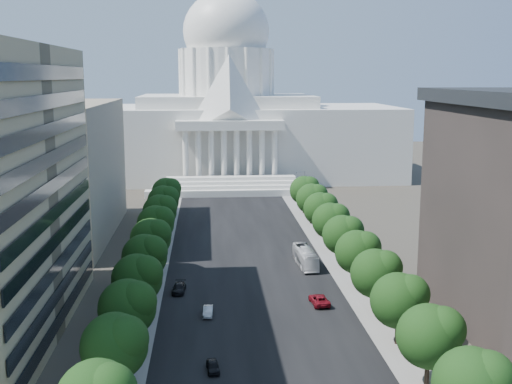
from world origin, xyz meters
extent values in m
cube|color=black|center=(0.00, 90.00, 0.00)|extent=(30.00, 260.00, 0.01)
cube|color=gray|center=(-19.00, 90.00, 0.00)|extent=(8.00, 260.00, 0.02)
cube|color=gray|center=(19.00, 90.00, 0.00)|extent=(8.00, 260.00, 0.02)
cube|color=white|center=(0.00, 185.00, 12.50)|extent=(120.00, 50.00, 25.00)
cube|color=white|center=(0.00, 185.00, 27.00)|extent=(60.00, 40.00, 4.00)
cube|color=white|center=(0.00, 158.00, 20.50)|extent=(34.00, 8.00, 3.00)
cylinder|color=white|center=(0.00, 185.00, 37.00)|extent=(32.00, 32.00, 16.00)
ellipsoid|color=white|center=(0.00, 185.00, 51.00)|extent=(30.00, 30.00, 27.60)
cube|color=gray|center=(-48.00, 100.00, 15.00)|extent=(38.00, 52.00, 30.00)
sphere|color=black|center=(-18.00, 24.00, 6.17)|extent=(7.60, 7.60, 7.60)
sphere|color=black|center=(-16.67, 23.24, 7.31)|extent=(5.32, 5.32, 5.32)
cylinder|color=#33261C|center=(-18.00, 36.00, 1.47)|extent=(0.56, 0.56, 2.94)
sphere|color=black|center=(-18.00, 36.00, 6.17)|extent=(7.60, 7.60, 7.60)
sphere|color=black|center=(-16.67, 35.24, 7.31)|extent=(5.32, 5.32, 5.32)
cylinder|color=#33261C|center=(-18.00, 48.00, 1.47)|extent=(0.56, 0.56, 2.94)
sphere|color=black|center=(-18.00, 48.00, 6.17)|extent=(7.60, 7.60, 7.60)
sphere|color=black|center=(-16.67, 47.24, 7.31)|extent=(5.32, 5.32, 5.32)
cylinder|color=#33261C|center=(-18.00, 60.00, 1.47)|extent=(0.56, 0.56, 2.94)
sphere|color=black|center=(-18.00, 60.00, 6.17)|extent=(7.60, 7.60, 7.60)
sphere|color=black|center=(-16.67, 59.24, 7.31)|extent=(5.32, 5.32, 5.32)
cylinder|color=#33261C|center=(-18.00, 72.00, 1.47)|extent=(0.56, 0.56, 2.94)
sphere|color=black|center=(-18.00, 72.00, 6.17)|extent=(7.60, 7.60, 7.60)
sphere|color=black|center=(-16.67, 71.24, 7.31)|extent=(5.32, 5.32, 5.32)
cylinder|color=#33261C|center=(-18.00, 84.00, 1.47)|extent=(0.56, 0.56, 2.94)
sphere|color=black|center=(-18.00, 84.00, 6.17)|extent=(7.60, 7.60, 7.60)
sphere|color=black|center=(-16.67, 83.24, 7.31)|extent=(5.32, 5.32, 5.32)
cylinder|color=#33261C|center=(-18.00, 96.00, 1.47)|extent=(0.56, 0.56, 2.94)
sphere|color=black|center=(-18.00, 96.00, 6.17)|extent=(7.60, 7.60, 7.60)
sphere|color=black|center=(-16.67, 95.24, 7.31)|extent=(5.32, 5.32, 5.32)
cylinder|color=#33261C|center=(-18.00, 108.00, 1.47)|extent=(0.56, 0.56, 2.94)
sphere|color=black|center=(-18.00, 108.00, 6.17)|extent=(7.60, 7.60, 7.60)
sphere|color=black|center=(-16.67, 107.24, 7.31)|extent=(5.32, 5.32, 5.32)
cylinder|color=#33261C|center=(-18.00, 120.00, 1.47)|extent=(0.56, 0.56, 2.94)
sphere|color=black|center=(-18.00, 120.00, 6.17)|extent=(7.60, 7.60, 7.60)
sphere|color=black|center=(-16.67, 119.24, 7.31)|extent=(5.32, 5.32, 5.32)
sphere|color=black|center=(19.33, 11.24, 7.31)|extent=(5.32, 5.32, 5.32)
cylinder|color=#33261C|center=(18.00, 24.00, 1.47)|extent=(0.56, 0.56, 2.94)
sphere|color=black|center=(18.00, 24.00, 6.17)|extent=(7.60, 7.60, 7.60)
sphere|color=black|center=(19.33, 23.24, 7.31)|extent=(5.32, 5.32, 5.32)
cylinder|color=#33261C|center=(18.00, 36.00, 1.47)|extent=(0.56, 0.56, 2.94)
sphere|color=black|center=(18.00, 36.00, 6.17)|extent=(7.60, 7.60, 7.60)
sphere|color=black|center=(19.33, 35.24, 7.31)|extent=(5.32, 5.32, 5.32)
cylinder|color=#33261C|center=(18.00, 48.00, 1.47)|extent=(0.56, 0.56, 2.94)
sphere|color=black|center=(18.00, 48.00, 6.17)|extent=(7.60, 7.60, 7.60)
sphere|color=black|center=(19.33, 47.24, 7.31)|extent=(5.32, 5.32, 5.32)
cylinder|color=#33261C|center=(18.00, 60.00, 1.47)|extent=(0.56, 0.56, 2.94)
sphere|color=black|center=(18.00, 60.00, 6.17)|extent=(7.60, 7.60, 7.60)
sphere|color=black|center=(19.33, 59.24, 7.31)|extent=(5.32, 5.32, 5.32)
cylinder|color=#33261C|center=(18.00, 72.00, 1.47)|extent=(0.56, 0.56, 2.94)
sphere|color=black|center=(18.00, 72.00, 6.17)|extent=(7.60, 7.60, 7.60)
sphere|color=black|center=(19.33, 71.24, 7.31)|extent=(5.32, 5.32, 5.32)
cylinder|color=#33261C|center=(18.00, 84.00, 1.47)|extent=(0.56, 0.56, 2.94)
sphere|color=black|center=(18.00, 84.00, 6.17)|extent=(7.60, 7.60, 7.60)
sphere|color=black|center=(19.33, 83.24, 7.31)|extent=(5.32, 5.32, 5.32)
cylinder|color=#33261C|center=(18.00, 96.00, 1.47)|extent=(0.56, 0.56, 2.94)
sphere|color=black|center=(18.00, 96.00, 6.17)|extent=(7.60, 7.60, 7.60)
sphere|color=black|center=(19.33, 95.24, 7.31)|extent=(5.32, 5.32, 5.32)
cylinder|color=#33261C|center=(18.00, 108.00, 1.47)|extent=(0.56, 0.56, 2.94)
sphere|color=black|center=(18.00, 108.00, 6.17)|extent=(7.60, 7.60, 7.60)
sphere|color=black|center=(19.33, 107.24, 7.31)|extent=(5.32, 5.32, 5.32)
cylinder|color=#33261C|center=(18.00, 120.00, 1.47)|extent=(0.56, 0.56, 2.94)
sphere|color=black|center=(18.00, 120.00, 6.17)|extent=(7.60, 7.60, 7.60)
sphere|color=black|center=(19.33, 119.24, 7.31)|extent=(5.32, 5.32, 5.32)
cylinder|color=gray|center=(19.30, 10.00, 8.80)|extent=(2.40, 0.14, 0.14)
sphere|color=gray|center=(18.20, 10.00, 8.70)|extent=(0.44, 0.44, 0.44)
cylinder|color=gray|center=(20.50, 35.00, 4.50)|extent=(0.18, 0.18, 9.00)
cylinder|color=gray|center=(19.30, 35.00, 8.80)|extent=(2.40, 0.14, 0.14)
sphere|color=gray|center=(18.20, 35.00, 8.70)|extent=(0.44, 0.44, 0.44)
cylinder|color=gray|center=(20.50, 60.00, 4.50)|extent=(0.18, 0.18, 9.00)
cylinder|color=gray|center=(19.30, 60.00, 8.80)|extent=(2.40, 0.14, 0.14)
sphere|color=gray|center=(18.20, 60.00, 8.70)|extent=(0.44, 0.44, 0.44)
cylinder|color=gray|center=(20.50, 85.00, 4.50)|extent=(0.18, 0.18, 9.00)
cylinder|color=gray|center=(19.30, 85.00, 8.80)|extent=(2.40, 0.14, 0.14)
sphere|color=gray|center=(18.20, 85.00, 8.70)|extent=(0.44, 0.44, 0.44)
cylinder|color=gray|center=(20.50, 110.00, 4.50)|extent=(0.18, 0.18, 9.00)
cylinder|color=gray|center=(19.30, 110.00, 8.80)|extent=(2.40, 0.14, 0.14)
sphere|color=gray|center=(18.20, 110.00, 8.70)|extent=(0.44, 0.44, 0.44)
cylinder|color=gray|center=(20.50, 135.00, 4.50)|extent=(0.18, 0.18, 9.00)
cylinder|color=gray|center=(19.30, 135.00, 8.80)|extent=(2.40, 0.14, 0.14)
sphere|color=gray|center=(18.20, 135.00, 8.70)|extent=(0.44, 0.44, 0.44)
imported|color=black|center=(-7.01, 29.64, 0.64)|extent=(1.83, 3.85, 1.27)
imported|color=#B0B4B8|center=(-7.53, 48.37, 0.68)|extent=(1.61, 4.19, 1.36)
imported|color=maroon|center=(10.15, 51.78, 0.77)|extent=(3.03, 5.76, 1.55)
imported|color=black|center=(-12.35, 59.30, 0.73)|extent=(2.45, 5.19, 1.46)
imported|color=silver|center=(11.16, 72.88, 1.70)|extent=(3.41, 12.31, 3.40)
camera|label=1|loc=(-7.40, -44.28, 35.95)|focal=45.00mm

